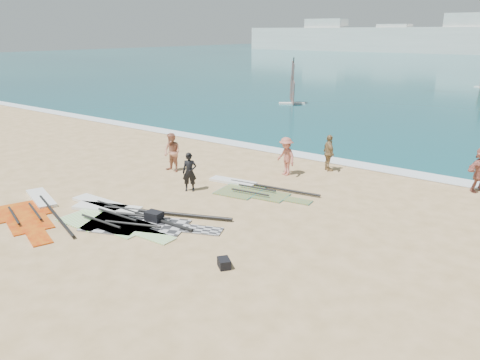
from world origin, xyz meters
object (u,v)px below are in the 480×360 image
Objects in this scene: rig_red at (35,210)px; gear_bag_near at (154,217)px; rig_green at (111,214)px; rig_grey at (132,216)px; rig_orange at (249,188)px; beachgoer_left at (172,153)px; beachgoer_back at (329,153)px; beachgoer_mid at (286,156)px; person_wetsuit at (190,172)px; gear_bag_far at (224,263)px.

gear_bag_near is (4.56, 2.06, 0.14)m from rig_red.
rig_red is (-2.74, -1.50, -0.00)m from rig_green.
rig_grey is 1.20× the size of rig_orange.
beachgoer_left is (-4.08, 5.12, 0.78)m from gear_bag_near.
rig_green is 11.22m from beachgoer_back.
rig_orange is 8.86m from rig_red.
gear_bag_near is 0.33× the size of beachgoer_mid.
rig_grey is 3.37× the size of beachgoer_left.
beachgoer_left is 1.03× the size of beachgoer_mid.
rig_green is 3.33× the size of beachgoer_mid.
rig_orange is at bearing 82.98° from gear_bag_near.
rig_red is 3.13× the size of beachgoer_mid.
rig_red is 9.62× the size of gear_bag_near.
person_wetsuit is at bearing -30.74° from beachgoer_left.
rig_grey is 5.34m from gear_bag_far.
gear_bag_far is at bearing -15.85° from gear_bag_near.
gear_bag_far is (5.25, -0.96, 0.09)m from rig_grey.
gear_bag_near is at bearing -7.69° from rig_grey.
gear_bag_near is at bearing 42.99° from rig_red.
rig_grey is at bearing 169.65° from gear_bag_far.
gear_bag_near is 6.59m from beachgoer_left.
beachgoer_mid is (-3.49, 9.20, 0.80)m from gear_bag_far.
person_wetsuit reaches higher than rig_grey.
rig_orange is 7.31m from gear_bag_far.
rig_red is at bearing -95.60° from beachgoer_mid.
rig_orange is at bearing 64.95° from rig_green.
gear_bag_far is (3.65, -6.34, 0.09)m from rig_orange.
person_wetsuit is (-1.96, -1.73, 0.81)m from rig_orange.
gear_bag_far is 0.25× the size of beachgoer_mid.
beachgoer_back is at bearing 77.88° from gear_bag_near.
gear_bag_near reaches higher than rig_orange.
rig_red is 3.03× the size of beachgoer_left.
person_wetsuit is at bearing 102.23° from beachgoer_back.
beachgoer_back reaches higher than rig_orange.
rig_orange is at bearing 72.84° from rig_red.
beachgoer_mid is at bearing 79.05° from rig_orange.
beachgoer_back reaches higher than gear_bag_near.
beachgoer_mid is (5.35, 10.04, 0.89)m from rig_red.
rig_grey is at bearing -114.36° from rig_orange.
person_wetsuit is 3.25m from beachgoer_left.
rig_green is at bearing -132.86° from person_wetsuit.
rig_grey reaches higher than rig_red.
gear_bag_near is 3.70m from person_wetsuit.
person_wetsuit is at bearing 81.13° from rig_green.
rig_grey is at bearing -120.10° from person_wetsuit.
rig_grey is 1.01m from gear_bag_near.
rig_red is at bearing -92.57° from beachgoer_left.
rig_green is at bearing -67.04° from beachgoer_left.
gear_bag_near is 8.06m from beachgoer_mid.
rig_grey is 8.47m from beachgoer_mid.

